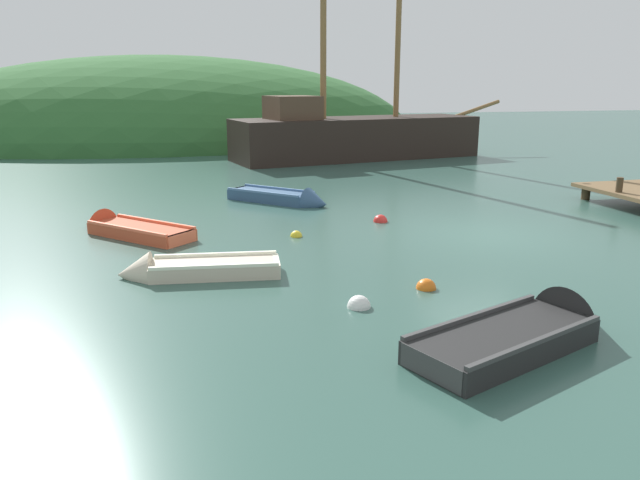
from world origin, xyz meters
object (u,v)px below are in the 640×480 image
at_px(buoy_red, 380,222).
at_px(rowboat_far, 125,231).
at_px(buoy_yellow, 296,236).
at_px(rowboat_outer_right, 284,199).
at_px(buoy_orange, 426,288).
at_px(buoy_white, 359,307).
at_px(rowboat_outer_left, 529,335).
at_px(sailing_ship, 354,142).
at_px(rowboat_near_dock, 190,272).

bearing_deg(buoy_red, rowboat_far, 177.95).
relative_size(rowboat_far, buoy_yellow, 10.92).
relative_size(rowboat_outer_right, buoy_orange, 8.46).
xyz_separation_m(rowboat_far, buoy_white, (4.21, -6.50, -0.09)).
relative_size(rowboat_outer_right, buoy_red, 8.09).
bearing_deg(buoy_orange, rowboat_outer_left, -79.70).
relative_size(sailing_ship, buoy_yellow, 50.85).
height_order(sailing_ship, rowboat_outer_left, sailing_ship).
relative_size(rowboat_far, buoy_orange, 8.64).
bearing_deg(rowboat_outer_right, rowboat_outer_left, -37.02).
bearing_deg(rowboat_outer_left, buoy_yellow, 83.84).
relative_size(rowboat_outer_right, buoy_yellow, 10.70).
distance_m(rowboat_far, buoy_orange, 8.21).
bearing_deg(buoy_white, rowboat_outer_right, 86.76).
height_order(sailing_ship, buoy_yellow, sailing_ship).
bearing_deg(rowboat_outer_right, buoy_orange, -37.96).
height_order(rowboat_outer_left, rowboat_far, rowboat_outer_left).
bearing_deg(buoy_yellow, buoy_white, -89.91).
xyz_separation_m(sailing_ship, buoy_red, (-3.64, -14.22, -0.83)).
bearing_deg(buoy_yellow, rowboat_near_dock, -135.87).
bearing_deg(buoy_white, rowboat_outer_left, -45.36).
height_order(rowboat_outer_left, buoy_yellow, rowboat_outer_left).
relative_size(buoy_red, buoy_yellow, 1.32).
bearing_deg(rowboat_outer_right, rowboat_near_dock, -69.05).
bearing_deg(rowboat_near_dock, rowboat_outer_right, -108.04).
relative_size(rowboat_far, buoy_red, 8.25).
bearing_deg(sailing_ship, buoy_yellow, -122.66).
distance_m(rowboat_far, buoy_red, 6.84).
bearing_deg(sailing_ship, buoy_white, -117.38).
relative_size(buoy_red, buoy_white, 0.96).
xyz_separation_m(buoy_red, buoy_yellow, (-2.63, -1.08, 0.00)).
distance_m(rowboat_outer_left, buoy_orange, 2.72).
height_order(rowboat_far, buoy_white, rowboat_far).
bearing_deg(rowboat_far, buoy_white, 169.75).
bearing_deg(buoy_orange, rowboat_near_dock, 156.42).
bearing_deg(rowboat_outer_left, buoy_red, 63.97).
xyz_separation_m(buoy_red, buoy_white, (-2.63, -6.26, 0.00)).
xyz_separation_m(rowboat_outer_left, rowboat_far, (-6.22, 8.54, -0.03)).
relative_size(rowboat_outer_left, buoy_red, 9.67).
relative_size(buoy_white, buoy_orange, 1.09).
relative_size(sailing_ship, rowboat_outer_left, 3.97).
xyz_separation_m(rowboat_near_dock, rowboat_far, (-1.44, 4.00, 0.00)).
height_order(buoy_yellow, buoy_orange, buoy_orange).
distance_m(rowboat_outer_left, buoy_yellow, 7.50).
bearing_deg(buoy_yellow, rowboat_outer_left, -74.33).
height_order(buoy_red, buoy_white, buoy_white).
relative_size(rowboat_near_dock, rowboat_outer_left, 0.85).
xyz_separation_m(sailing_ship, rowboat_outer_right, (-5.72, -10.83, -0.72)).
xyz_separation_m(rowboat_near_dock, buoy_red, (5.39, 3.75, -0.09)).
height_order(buoy_white, buoy_orange, buoy_white).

